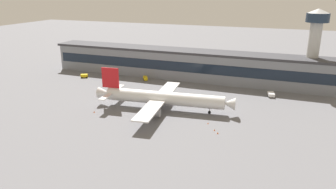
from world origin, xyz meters
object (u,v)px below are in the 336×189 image
Objects in this scene: airliner at (162,98)px; traffic_cone_1 at (214,130)px; baggage_tug at (84,76)px; traffic_cone_3 at (208,123)px; traffic_cone_2 at (218,133)px; follow_me_car at (145,78)px; control_tower at (314,41)px; pushback_tractor at (271,94)px; traffic_cone_0 at (94,112)px.

traffic_cone_1 is at bearing -27.54° from airliner.
baggage_tug is 7.47× the size of traffic_cone_3.
baggage_tug is at bearing 151.95° from traffic_cone_2.
follow_me_car is 62.94m from traffic_cone_3.
baggage_tug reaches higher than traffic_cone_3.
airliner is 77.00m from control_tower.
traffic_cone_2 is (82.49, -43.94, -0.76)m from baggage_tug.
follow_me_car is at bearing 175.73° from pushback_tractor.
follow_me_car is at bearing 134.46° from traffic_cone_1.
control_tower reaches higher than traffic_cone_3.
baggage_tug is 93.47m from traffic_cone_2.
baggage_tug is 6.28× the size of traffic_cone_2.
baggage_tug is at bearing -167.60° from follow_me_car.
pushback_tractor is 8.46× the size of traffic_cone_1.
control_tower is 67.35× the size of traffic_cone_3.
traffic_cone_0 is at bearing -51.37° from baggage_tug.
traffic_cone_3 is at bearing -115.18° from pushback_tractor.
baggage_tug is at bearing -178.54° from pushback_tractor.
traffic_cone_0 is (1.04, -49.40, -0.76)m from follow_me_car.
follow_me_car is at bearing 134.24° from traffic_cone_2.
pushback_tractor is 48.34m from traffic_cone_2.
traffic_cone_2 is at bearing -29.60° from airliner.
follow_me_car reaches higher than traffic_cone_0.
airliner is 27.43m from traffic_cone_1.
follow_me_car is 68.80m from traffic_cone_1.
airliner is at bearing 159.59° from traffic_cone_3.
pushback_tractor is 7.99× the size of traffic_cone_0.
traffic_cone_2 is 1.19× the size of traffic_cone_3.
baggage_tug is (-32.70, -7.19, -0.00)m from follow_me_car.
baggage_tug is (-111.65, -21.61, -21.75)m from control_tower.
airliner is 13.51× the size of baggage_tug.
follow_me_car is 8.60× the size of traffic_cone_3.
airliner reaches higher than traffic_cone_1.
baggage_tug is at bearing 154.44° from traffic_cone_3.
airliner is at bearing 150.40° from traffic_cone_2.
airliner is at bearing -27.33° from baggage_tug.
baggage_tug reaches higher than traffic_cone_2.
airliner is at bearing -56.54° from follow_me_car.
airliner is at bearing -140.88° from pushback_tractor.
baggage_tug is (-56.88, 29.39, -3.65)m from airliner.
airliner reaches higher than traffic_cone_3.
traffic_cone_1 reaches higher than traffic_cone_3.
traffic_cone_3 is (-3.42, 4.86, -0.03)m from traffic_cone_1.
follow_me_car is 7.24× the size of traffic_cone_2.
traffic_cone_2 is at bearing -106.27° from pushback_tractor.
airliner is 64.12m from baggage_tug.
follow_me_car is 63.51m from pushback_tractor.
airliner is 1.50× the size of control_tower.
pushback_tractor is at bearing 64.82° from traffic_cone_3.
airliner is at bearing 28.99° from traffic_cone_0.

